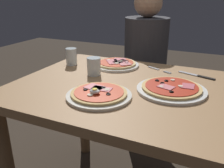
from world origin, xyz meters
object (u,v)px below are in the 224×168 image
dining_table (125,109)px  knife (199,76)px  pizza_across_left (171,89)px  pizza_foreground (99,94)px  fork (157,69)px  water_glass_far (71,58)px  water_glass_near (94,68)px  pizza_across_right (116,64)px  diner_person (145,73)px

dining_table → knife: bearing=41.7°
pizza_across_left → knife: bearing=70.6°
pizza_foreground → knife: bearing=51.6°
pizza_foreground → fork: pizza_foreground is taller
fork → knife: 0.22m
dining_table → fork: 0.33m
knife → fork: bearing=174.5°
water_glass_far → knife: water_glass_far is taller
water_glass_near → water_glass_far: bearing=152.8°
water_glass_far → knife: bearing=7.6°
water_glass_far → pizza_across_left: bearing=-14.4°
pizza_across_left → pizza_across_right: (-0.37, 0.25, 0.00)m
fork → knife: size_ratio=0.78×
pizza_foreground → diner_person: (-0.08, 0.91, -0.20)m
water_glass_far → diner_person: size_ratio=0.08×
pizza_across_left → dining_table: bearing=-176.2°
pizza_across_right → water_glass_near: 0.20m
pizza_foreground → water_glass_near: size_ratio=2.97×
water_glass_far → knife: (0.71, 0.09, -0.04)m
water_glass_near → dining_table: bearing=-18.1°
pizza_foreground → fork: size_ratio=1.84×
dining_table → diner_person: diner_person is taller
pizza_foreground → water_glass_far: water_glass_far is taller
pizza_across_left → water_glass_near: size_ratio=3.29×
water_glass_far → diner_person: diner_person is taller
water_glass_far → water_glass_near: bearing=-27.2°
pizza_foreground → water_glass_near: 0.29m
knife → pizza_foreground: bearing=-128.4°
pizza_foreground → knife: (0.35, 0.44, -0.01)m
pizza_foreground → water_glass_far: (-0.36, 0.35, 0.03)m
dining_table → water_glass_far: water_glass_far is taller
dining_table → pizza_across_right: size_ratio=3.95×
pizza_across_right → fork: 0.24m
fork → diner_person: 0.53m
fork → diner_person: size_ratio=0.13×
pizza_across_right → water_glass_near: size_ratio=2.84×
pizza_across_left → water_glass_far: (-0.62, 0.16, 0.03)m
diner_person → knife: bearing=132.3°
pizza_across_right → diner_person: diner_person is taller
dining_table → knife: (0.30, 0.27, 0.13)m
knife → water_glass_near: bearing=-158.2°
pizza_across_right → diner_person: bearing=86.1°
water_glass_far → knife: size_ratio=0.52×
dining_table → water_glass_far: 0.48m
pizza_foreground → knife: pizza_foreground is taller
pizza_across_left → water_glass_far: water_glass_far is taller
pizza_foreground → pizza_across_left: (0.26, 0.19, -0.00)m
pizza_foreground → knife: size_ratio=1.43×
dining_table → pizza_across_left: (0.21, 0.01, 0.14)m
knife → diner_person: diner_person is taller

